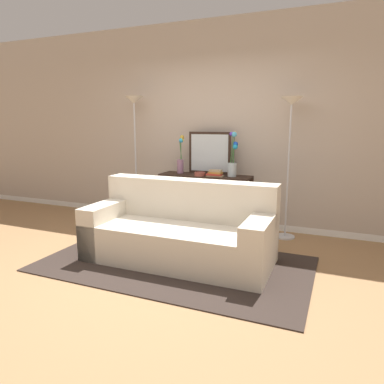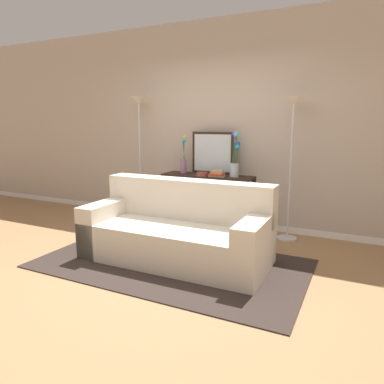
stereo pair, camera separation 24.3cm
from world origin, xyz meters
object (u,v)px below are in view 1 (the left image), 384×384
at_px(couch, 180,233).
at_px(book_stack, 215,174).
at_px(wall_mirror, 209,153).
at_px(book_row_under_console, 182,222).
at_px(fruit_bowl, 200,174).
at_px(console_table, 205,192).
at_px(vase_tall_flowers, 181,158).
at_px(floor_lamp_right, 290,129).
at_px(vase_short_flowers, 233,160).
at_px(floor_lamp_left, 135,124).

bearing_deg(couch, book_stack, 89.63).
relative_size(wall_mirror, book_row_under_console, 1.83).
xyz_separation_m(couch, fruit_bowl, (-0.21, 1.11, 0.51)).
relative_size(wall_mirror, book_stack, 2.71).
height_order(console_table, fruit_bowl, fruit_bowl).
bearing_deg(console_table, book_stack, -27.30).
bearing_deg(wall_mirror, vase_tall_flowers, -161.62).
bearing_deg(vase_tall_flowers, floor_lamp_right, 0.53).
relative_size(console_table, vase_short_flowers, 2.15).
height_order(vase_tall_flowers, fruit_bowl, vase_tall_flowers).
height_order(couch, fruit_bowl, couch).
relative_size(floor_lamp_left, book_row_under_console, 5.52).
relative_size(couch, console_table, 1.56).
distance_m(console_table, book_stack, 0.35).
bearing_deg(floor_lamp_left, fruit_bowl, -7.80).
xyz_separation_m(wall_mirror, vase_tall_flowers, (-0.40, -0.13, -0.08)).
height_order(wall_mirror, book_row_under_console, wall_mirror).
relative_size(couch, floor_lamp_left, 1.08).
bearing_deg(console_table, vase_short_flowers, -0.12).
bearing_deg(couch, floor_lamp_left, 136.68).
height_order(vase_short_flowers, fruit_bowl, vase_short_flowers).
height_order(vase_short_flowers, book_row_under_console, vase_short_flowers).
distance_m(couch, vase_short_flowers, 1.44).
distance_m(vase_tall_flowers, vase_short_flowers, 0.80).
relative_size(floor_lamp_right, vase_tall_flowers, 3.33).
bearing_deg(couch, vase_short_flowers, 79.48).
distance_m(floor_lamp_right, fruit_bowl, 1.34).
height_order(console_table, book_row_under_console, console_table).
bearing_deg(book_row_under_console, floor_lamp_right, 1.42).
bearing_deg(floor_lamp_left, vase_short_flowers, -1.40).
relative_size(couch, book_row_under_console, 5.94).
height_order(couch, vase_short_flowers, vase_short_flowers).
distance_m(floor_lamp_left, vase_short_flowers, 1.64).
relative_size(console_table, vase_tall_flowers, 2.38).
distance_m(floor_lamp_left, vase_tall_flowers, 0.92).
distance_m(floor_lamp_left, fruit_bowl, 1.33).
relative_size(floor_lamp_left, book_stack, 8.18).
bearing_deg(fruit_bowl, floor_lamp_left, 172.20).
distance_m(console_table, floor_lamp_right, 1.46).
bearing_deg(floor_lamp_left, book_row_under_console, -2.71).
bearing_deg(book_stack, couch, -90.37).
bearing_deg(floor_lamp_right, book_stack, -172.13).
distance_m(console_table, floor_lamp_left, 1.51).
distance_m(console_table, vase_tall_flowers, 0.60).
bearing_deg(vase_tall_flowers, couch, -65.59).
height_order(couch, wall_mirror, wall_mirror).
relative_size(console_table, wall_mirror, 2.08).
xyz_separation_m(wall_mirror, book_row_under_console, (-0.38, -0.16, -1.03)).
distance_m(couch, floor_lamp_left, 2.20).
relative_size(console_table, floor_lamp_left, 0.69).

